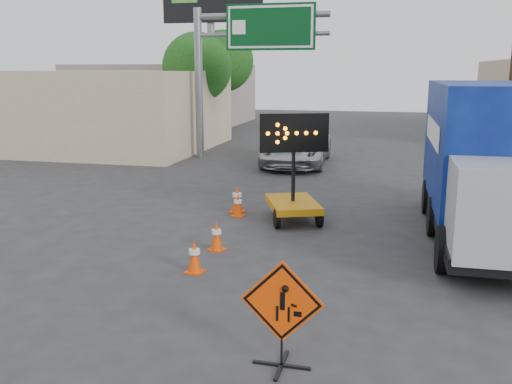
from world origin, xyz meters
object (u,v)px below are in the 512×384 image
at_px(construction_sign, 282,312).
at_px(box_truck, 486,170).
at_px(arrow_board, 293,197).
at_px(pickup_truck, 296,147).

xyz_separation_m(construction_sign, box_truck, (3.57, 7.26, 0.88)).
bearing_deg(box_truck, construction_sign, -116.98).
bearing_deg(construction_sign, box_truck, 64.23).
bearing_deg(arrow_board, pickup_truck, 77.64).
height_order(construction_sign, box_truck, box_truck).
xyz_separation_m(construction_sign, pickup_truck, (-2.76, 17.16, -0.04)).
distance_m(construction_sign, arrow_board, 7.94).
bearing_deg(construction_sign, arrow_board, 99.47).
distance_m(arrow_board, pickup_truck, 9.44).
relative_size(arrow_board, pickup_truck, 0.52).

